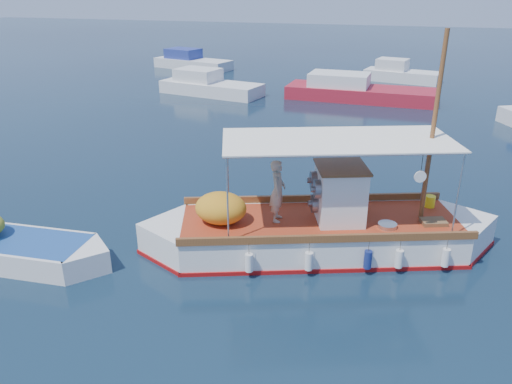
# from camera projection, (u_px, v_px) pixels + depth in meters

# --- Properties ---
(ground) EXTENTS (160.00, 160.00, 0.00)m
(ground) POSITION_uv_depth(u_px,v_px,m) (304.00, 250.00, 13.86)
(ground) COLOR black
(ground) RESTS_ON ground
(fishing_caique) EXTENTS (9.39, 4.95, 6.06)m
(fishing_caique) POSITION_uv_depth(u_px,v_px,m) (317.00, 232.00, 13.69)
(fishing_caique) COLOR white
(fishing_caique) RESTS_ON ground
(dinghy) EXTENTS (5.84, 1.89, 1.43)m
(dinghy) POSITION_uv_depth(u_px,v_px,m) (9.00, 250.00, 13.25)
(dinghy) COLOR white
(dinghy) RESTS_ON ground
(bg_boat_nw) EXTENTS (7.12, 3.71, 1.80)m
(bg_boat_nw) POSITION_uv_depth(u_px,v_px,m) (209.00, 87.00, 32.89)
(bg_boat_nw) COLOR silver
(bg_boat_nw) RESTS_ON ground
(bg_boat_n) EXTENTS (9.24, 3.18, 1.80)m
(bg_boat_n) POSITION_uv_depth(u_px,v_px,m) (356.00, 92.00, 31.33)
(bg_boat_n) COLOR maroon
(bg_boat_n) RESTS_ON ground
(bg_boat_far_w) EXTENTS (7.19, 3.97, 1.80)m
(bg_boat_far_w) POSITION_uv_depth(u_px,v_px,m) (191.00, 63.00, 42.72)
(bg_boat_far_w) COLOR silver
(bg_boat_far_w) RESTS_ON ground
(bg_boat_far_n) EXTENTS (5.69, 3.14, 1.80)m
(bg_boat_far_n) POSITION_uv_depth(u_px,v_px,m) (400.00, 75.00, 37.14)
(bg_boat_far_n) COLOR silver
(bg_boat_far_n) RESTS_ON ground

